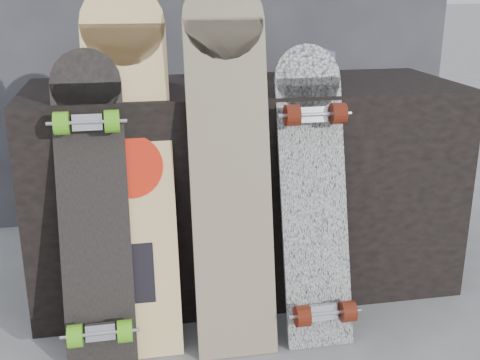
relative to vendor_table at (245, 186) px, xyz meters
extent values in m
plane|color=slate|center=(0.00, -0.50, -0.40)|extent=(60.00, 60.00, 0.00)
cube|color=black|center=(0.00, 0.00, 0.00)|extent=(1.60, 0.60, 0.80)
cube|color=#4A346B|center=(-0.40, 0.06, 0.45)|extent=(0.18, 0.12, 0.10)
cube|color=#4A346B|center=(0.25, -0.01, 0.46)|extent=(0.14, 0.14, 0.12)
cube|color=#D1B78C|center=(-0.02, 0.16, 0.43)|extent=(0.22, 0.10, 0.06)
cube|color=beige|center=(-0.43, -0.34, 0.12)|extent=(0.27, 0.31, 1.04)
cylinder|color=beige|center=(-0.43, -0.19, 0.63)|extent=(0.27, 0.09, 0.26)
cylinder|color=red|center=(-0.43, -0.32, 0.20)|extent=(0.20, 0.06, 0.20)
cube|color=black|center=(-0.43, -0.42, -0.13)|extent=(0.11, 0.06, 0.19)
cube|color=beige|center=(-0.12, -0.40, 0.13)|extent=(0.26, 0.27, 1.06)
cylinder|color=beige|center=(-0.12, -0.28, 0.65)|extent=(0.26, 0.08, 0.26)
cube|color=white|center=(0.16, -0.40, 0.03)|extent=(0.22, 0.27, 0.86)
cylinder|color=white|center=(0.16, -0.27, 0.46)|extent=(0.22, 0.08, 0.22)
cube|color=silver|center=(0.16, -0.53, -0.27)|extent=(0.09, 0.04, 0.06)
cylinder|color=#55180C|center=(0.08, -0.55, -0.26)|extent=(0.05, 0.07, 0.07)
cylinder|color=#55180C|center=(0.23, -0.55, -0.26)|extent=(0.05, 0.07, 0.07)
cube|color=silver|center=(0.16, -0.35, 0.35)|extent=(0.09, 0.04, 0.06)
cylinder|color=#55180C|center=(0.08, -0.37, 0.36)|extent=(0.05, 0.07, 0.07)
cylinder|color=#55180C|center=(0.23, -0.37, 0.36)|extent=(0.05, 0.07, 0.07)
cube|color=black|center=(-0.56, -0.38, 0.03)|extent=(0.22, 0.27, 0.87)
cylinder|color=black|center=(-0.56, -0.25, 0.46)|extent=(0.22, 0.08, 0.21)
cube|color=silver|center=(-0.56, -0.51, -0.27)|extent=(0.09, 0.04, 0.06)
cylinder|color=#59B91A|center=(-0.63, -0.53, -0.26)|extent=(0.04, 0.07, 0.07)
cylinder|color=#59B91A|center=(-0.48, -0.53, -0.26)|extent=(0.04, 0.07, 0.07)
cube|color=silver|center=(-0.56, -0.33, 0.35)|extent=(0.09, 0.04, 0.06)
cylinder|color=#59B91A|center=(-0.63, -0.35, 0.36)|extent=(0.04, 0.07, 0.07)
cylinder|color=#59B91A|center=(-0.48, -0.35, 0.36)|extent=(0.04, 0.07, 0.07)
camera|label=1|loc=(-0.44, -2.18, 0.76)|focal=45.00mm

